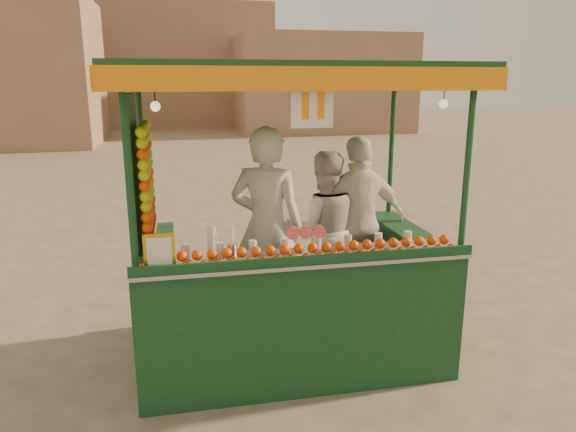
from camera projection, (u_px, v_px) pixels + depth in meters
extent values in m
plane|color=brown|center=(261.00, 352.00, 5.31)|extent=(90.00, 90.00, 0.00)
cube|color=#A0765B|center=(320.00, 84.00, 28.84)|extent=(9.00, 6.00, 5.00)
cube|color=#A0765B|center=(153.00, 67.00, 32.53)|extent=(14.00, 7.00, 7.00)
cube|color=#0F3717|center=(288.00, 335.00, 5.32)|extent=(2.80, 1.73, 0.32)
cylinder|color=black|center=(190.00, 341.00, 5.12)|extent=(0.39, 0.11, 0.39)
cylinder|color=black|center=(379.00, 324.00, 5.50)|extent=(0.39, 0.11, 0.39)
cube|color=#0F3717|center=(305.00, 309.00, 4.51)|extent=(2.80, 0.32, 0.86)
cube|color=#0F3717|center=(158.00, 285.00, 5.03)|extent=(0.32, 1.40, 0.86)
cube|color=#0F3717|center=(402.00, 267.00, 5.52)|extent=(0.32, 1.40, 0.86)
cube|color=#B2B2B7|center=(304.00, 258.00, 4.43)|extent=(2.80, 0.50, 0.03)
cylinder|color=#0F3717|center=(129.00, 180.00, 3.85)|extent=(0.05, 0.05, 1.51)
cylinder|color=#0F3717|center=(467.00, 168.00, 4.38)|extent=(0.05, 0.05, 1.51)
cylinder|color=#0F3717|center=(142.00, 152.00, 5.38)|extent=(0.05, 0.05, 1.51)
cylinder|color=#0F3717|center=(392.00, 145.00, 5.91)|extent=(0.05, 0.05, 1.51)
cube|color=#0F3717|center=(288.00, 69.00, 4.68)|extent=(3.02, 1.94, 0.09)
cube|color=orange|center=(315.00, 79.00, 3.78)|extent=(3.02, 0.04, 0.17)
cube|color=orange|center=(270.00, 80.00, 5.63)|extent=(3.02, 0.04, 0.17)
cube|color=orange|center=(111.00, 79.00, 4.41)|extent=(0.04, 1.94, 0.17)
cube|color=orange|center=(444.00, 79.00, 5.00)|extent=(0.04, 1.94, 0.17)
cylinder|color=#F14950|center=(306.00, 232.00, 4.23)|extent=(0.11, 0.03, 0.11)
cube|color=gold|center=(160.00, 253.00, 4.03)|extent=(0.24, 0.02, 0.30)
cube|color=white|center=(312.00, 106.00, 3.91)|extent=(0.32, 0.02, 0.32)
sphere|color=#FFE5B2|center=(155.00, 106.00, 3.84)|extent=(0.08, 0.08, 0.08)
sphere|color=#FFE5B2|center=(443.00, 104.00, 4.28)|extent=(0.08, 0.08, 0.08)
imported|color=beige|center=(267.00, 227.00, 5.04)|extent=(0.83, 0.71, 1.92)
imported|color=beige|center=(323.00, 230.00, 5.46)|extent=(0.86, 0.70, 1.64)
imported|color=white|center=(359.00, 221.00, 5.53)|extent=(1.09, 0.56, 1.78)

